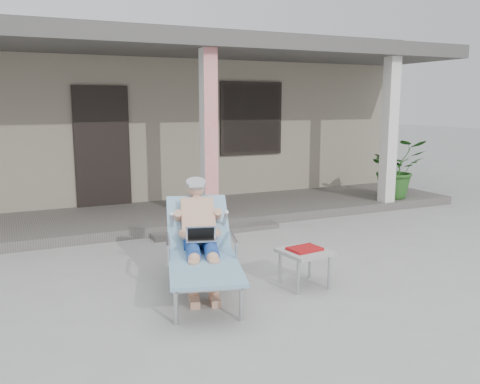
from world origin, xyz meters
name	(u,v)px	position (x,y,z in m)	size (l,w,h in m)	color
ground	(275,269)	(0.00, 0.00, 0.00)	(60.00, 60.00, 0.00)	#9E9E99
house	(140,116)	(0.00, 6.50, 1.67)	(10.40, 5.40, 3.30)	gray
porch_deck	(192,213)	(0.00, 3.00, 0.07)	(10.00, 2.00, 0.15)	#605B56
porch_overhang	(190,51)	(0.00, 2.95, 2.79)	(10.00, 2.30, 2.85)	silver
porch_step	(217,231)	(0.00, 1.85, 0.04)	(2.00, 0.30, 0.07)	#605B56
lounger	(200,222)	(-1.02, -0.24, 0.73)	(1.14, 1.89, 1.19)	#B7B7BC
side_table	(305,254)	(0.01, -0.64, 0.36)	(0.54, 0.54, 0.43)	#A1A19C
potted_palm	(396,168)	(3.94, 2.41, 0.72)	(1.02, 0.88, 1.13)	#26591E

